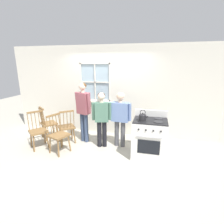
% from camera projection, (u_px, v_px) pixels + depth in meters
% --- Properties ---
extents(ground_plane, '(16.00, 16.00, 0.00)m').
position_uv_depth(ground_plane, '(95.00, 153.00, 4.39)').
color(ground_plane, '#B2AD9E').
extents(wall_back, '(6.40, 0.16, 2.70)m').
position_uv_depth(wall_back, '(109.00, 92.00, 5.33)').
color(wall_back, silver).
rests_on(wall_back, ground_plane).
extents(chair_by_window, '(0.52, 0.54, 0.97)m').
position_uv_depth(chair_by_window, '(58.00, 135.00, 4.32)').
color(chair_by_window, olive).
rests_on(chair_by_window, ground_plane).
extents(chair_near_wall, '(0.58, 0.58, 0.97)m').
position_uv_depth(chair_near_wall, '(38.00, 131.00, 4.57)').
color(chair_near_wall, olive).
rests_on(chair_near_wall, ground_plane).
extents(chair_center_cluster, '(0.58, 0.58, 0.97)m').
position_uv_depth(chair_center_cluster, '(67.00, 127.00, 4.85)').
color(chair_center_cluster, olive).
rests_on(chair_center_cluster, ground_plane).
extents(chair_near_stove, '(0.58, 0.57, 0.97)m').
position_uv_depth(chair_near_stove, '(48.00, 124.00, 5.14)').
color(chair_near_stove, olive).
rests_on(chair_near_stove, ground_plane).
extents(person_elderly_left, '(0.51, 0.31, 1.68)m').
position_uv_depth(person_elderly_left, '(83.00, 108.00, 4.79)').
color(person_elderly_left, '#384766').
rests_on(person_elderly_left, ground_plane).
extents(person_teen_center, '(0.51, 0.30, 1.47)m').
position_uv_depth(person_teen_center, '(102.00, 115.00, 4.51)').
color(person_teen_center, black).
rests_on(person_teen_center, ground_plane).
extents(person_adult_right, '(0.61, 0.25, 1.46)m').
position_uv_depth(person_adult_right, '(120.00, 115.00, 4.53)').
color(person_adult_right, '#4C4C51').
rests_on(person_adult_right, ground_plane).
extents(stove, '(0.78, 0.68, 1.08)m').
position_uv_depth(stove, '(149.00, 138.00, 4.11)').
color(stove, white).
rests_on(stove, ground_plane).
extents(kettle, '(0.21, 0.17, 0.25)m').
position_uv_depth(kettle, '(143.00, 117.00, 3.88)').
color(kettle, black).
rests_on(kettle, stove).
extents(potted_plant, '(0.13, 0.13, 0.30)m').
position_uv_depth(potted_plant, '(100.00, 98.00, 5.37)').
color(potted_plant, beige).
rests_on(potted_plant, wall_back).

